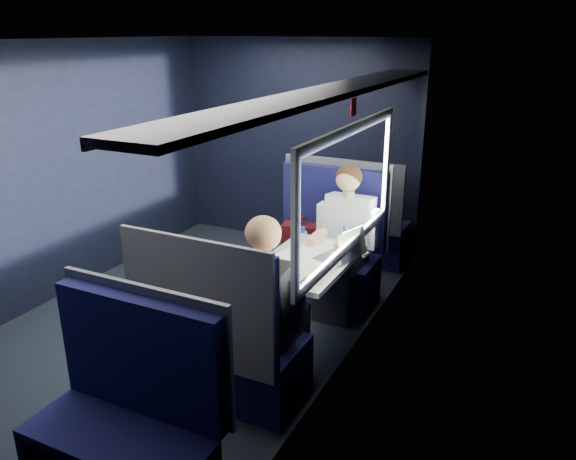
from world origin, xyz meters
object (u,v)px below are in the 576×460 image
at_px(table, 304,268).
at_px(bottle_small, 345,240).
at_px(man, 345,234).
at_px(laptop, 344,251).
at_px(seat_row_back, 127,432).
at_px(seat_bay_near, 324,254).
at_px(seat_bay_far, 223,346).
at_px(seat_row_front, 358,226).
at_px(cup, 356,246).
at_px(woman, 268,300).

distance_m(table, bottle_small, 0.39).
distance_m(man, laptop, 0.62).
bearing_deg(table, seat_row_back, -95.80).
bearing_deg(bottle_small, seat_bay_near, 124.64).
relative_size(seat_bay_far, seat_row_front, 1.09).
relative_size(seat_bay_far, laptop, 3.36).
xyz_separation_m(seat_bay_near, man, (0.26, -0.17, 0.30)).
height_order(seat_bay_near, laptop, seat_bay_near).
bearing_deg(seat_bay_near, seat_row_back, -89.78).
distance_m(seat_row_front, seat_row_back, 3.59).
bearing_deg(table, seat_row_front, 95.80).
relative_size(seat_bay_far, cup, 14.32).
bearing_deg(seat_bay_far, man, 80.97).
bearing_deg(bottle_small, woman, -99.39).
xyz_separation_m(table, cup, (0.30, 0.32, 0.12)).
bearing_deg(seat_row_front, bottle_small, -75.00).
bearing_deg(woman, table, 95.45).
distance_m(table, seat_bay_near, 0.93).
height_order(seat_row_back, cup, seat_row_back).
bearing_deg(seat_bay_near, seat_bay_far, -89.66).
distance_m(table, man, 0.70).
height_order(seat_row_back, man, man).
distance_m(table, seat_row_front, 1.82).
height_order(seat_bay_near, cup, seat_bay_near).
distance_m(seat_row_front, bottle_small, 1.64).
bearing_deg(bottle_small, man, 110.29).
bearing_deg(laptop, bottle_small, 108.30).
xyz_separation_m(table, seat_row_front, (-0.18, 1.80, -0.25)).
bearing_deg(seat_row_front, seat_row_back, -90.00).
bearing_deg(bottle_small, cup, 40.50).
height_order(table, man, man).
xyz_separation_m(seat_row_back, woman, (0.25, 1.09, 0.32)).
height_order(table, bottle_small, bottle_small).
bearing_deg(cup, seat_bay_near, 131.71).
xyz_separation_m(table, laptop, (0.28, 0.12, 0.14)).
relative_size(seat_row_front, cup, 13.18).
bearing_deg(seat_row_front, woman, -84.30).
xyz_separation_m(seat_bay_near, woman, (0.26, -1.58, 0.31)).
height_order(seat_row_back, woman, woman).
distance_m(seat_row_front, woman, 2.54).
xyz_separation_m(table, man, (0.07, 0.70, 0.06)).
xyz_separation_m(man, woman, (0.00, -1.41, 0.01)).
relative_size(woman, laptop, 3.53).
bearing_deg(woman, laptop, 75.92).
distance_m(seat_bay_near, laptop, 0.97).
xyz_separation_m(seat_bay_far, laptop, (0.46, 1.00, 0.39)).
bearing_deg(bottle_small, seat_row_back, -101.27).
distance_m(bottle_small, cup, 0.10).
relative_size(seat_row_front, seat_row_back, 1.00).
bearing_deg(table, seat_bay_far, -101.78).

